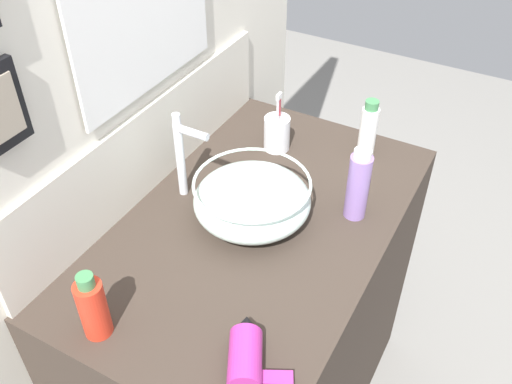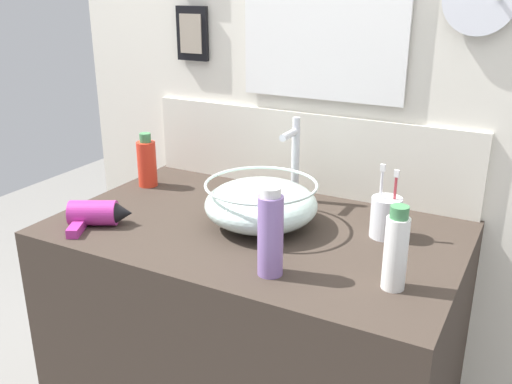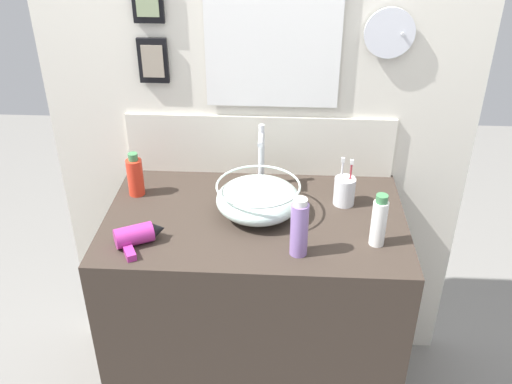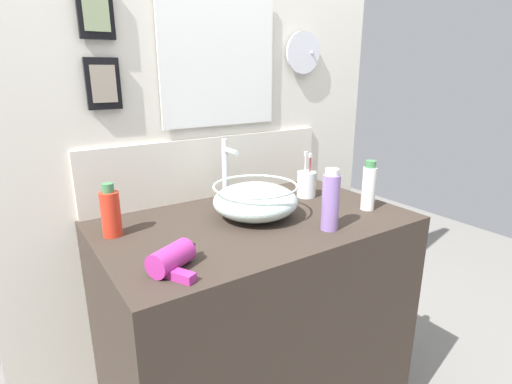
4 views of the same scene
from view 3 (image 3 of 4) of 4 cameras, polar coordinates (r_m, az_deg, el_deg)
name	(u,v)px [view 3 (image 3 of 4)]	position (r m, az deg, el deg)	size (l,w,h in m)	color
vanity_counter	(255,314)	(2.34, -0.08, -12.07)	(1.08, 0.66, 0.94)	#382D26
back_panel	(261,108)	(2.24, 0.46, 8.41)	(1.67, 0.10, 2.40)	silver
glass_bowl_sink	(258,199)	(2.03, 0.23, -0.67)	(0.30, 0.30, 0.12)	silver
faucet	(261,153)	(2.17, 0.53, 3.96)	(0.02, 0.10, 0.25)	silver
hair_drier	(138,235)	(1.93, -11.69, -4.26)	(0.18, 0.18, 0.07)	#B22D8C
toothbrush_cup	(344,191)	(2.12, 8.83, 0.12)	(0.08, 0.08, 0.19)	silver
soap_dispenser	(379,221)	(1.90, 12.20, -2.87)	(0.05, 0.05, 0.19)	white
spray_bottle	(135,176)	(2.19, -11.99, 1.57)	(0.06, 0.06, 0.17)	red
shampoo_bottle	(299,228)	(1.81, 4.35, -3.60)	(0.06, 0.06, 0.21)	#8C6BB2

